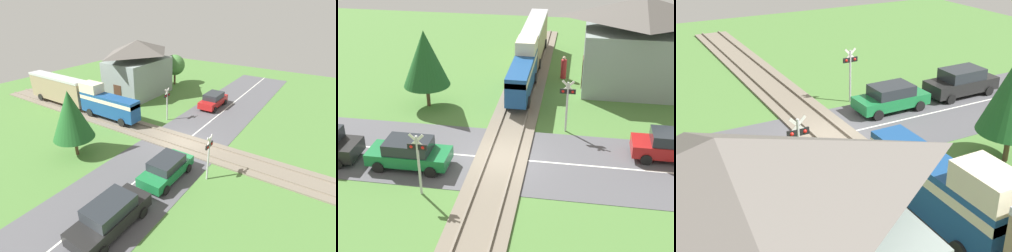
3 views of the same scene
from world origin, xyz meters
The scene contains 7 objects.
ground_plane centered at (0.00, 0.00, 0.00)m, with size 60.00×60.00×0.00m, color #4C7A38.
road_surface centered at (0.00, 0.00, 0.01)m, with size 48.00×6.40×0.02m.
track_bed centered at (0.00, 0.00, 0.07)m, with size 2.80×48.00×0.24m.
car_near_crossing centered at (-4.52, -1.44, 0.78)m, with size 4.18×1.91×1.50m.
car_behind_queue centered at (-9.54, -1.44, 0.86)m, with size 4.48×1.94×1.68m.
crossing_signal_west_approach centered at (-3.17, -3.68, 2.04)m, with size 0.90×0.18×3.19m.
crossing_signal_east_approach centered at (3.17, 3.68, 2.04)m, with size 0.90×0.18×3.19m.
Camera 3 is at (9.21, 18.55, 10.16)m, focal length 50.00 mm.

